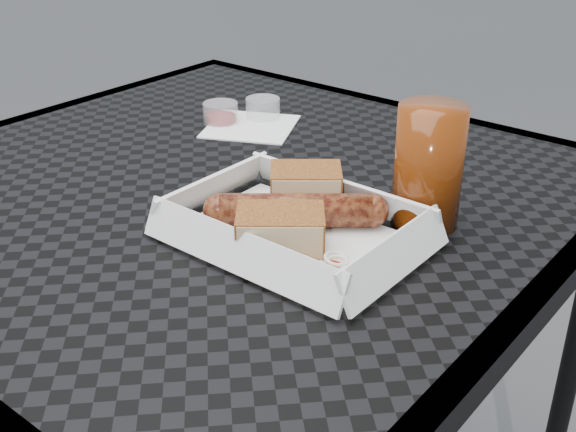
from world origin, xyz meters
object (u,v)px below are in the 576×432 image
object	(u,v)px
patio_table	(222,238)
drink_glass	(428,167)
food_tray	(294,237)
bratwurst	(296,210)

from	to	relation	value
patio_table	drink_glass	bearing A→B (deg)	13.69
food_tray	bratwurst	xyz separation A→B (m)	(-0.01, 0.02, 0.02)
bratwurst	drink_glass	xyz separation A→B (m)	(0.10, 0.10, 0.04)
patio_table	food_tray	xyz separation A→B (m)	(0.16, -0.05, 0.08)
food_tray	drink_glass	world-z (taller)	drink_glass
food_tray	bratwurst	distance (m)	0.03
drink_glass	patio_table	bearing A→B (deg)	-166.31
patio_table	drink_glass	distance (m)	0.28
patio_table	food_tray	world-z (taller)	food_tray
food_tray	drink_glass	size ratio (longest dim) A/B	1.71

